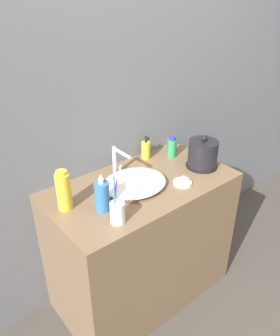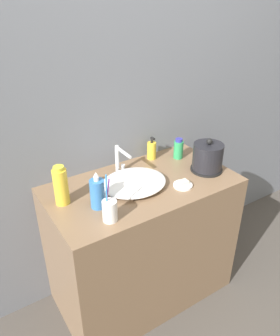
{
  "view_description": "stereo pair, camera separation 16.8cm",
  "coord_description": "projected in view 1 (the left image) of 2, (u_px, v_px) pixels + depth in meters",
  "views": [
    {
      "loc": [
        -0.95,
        -0.86,
        1.72
      ],
      "look_at": [
        -0.02,
        0.28,
        0.9
      ],
      "focal_mm": 35.0,
      "sensor_mm": 36.0,
      "label": 1
    },
    {
      "loc": [
        -0.81,
        -0.96,
        1.72
      ],
      "look_at": [
        -0.02,
        0.28,
        0.9
      ],
      "focal_mm": 35.0,
      "sensor_mm": 36.0,
      "label": 2
    }
  ],
  "objects": [
    {
      "name": "shampoo_bottle",
      "position": [
        172.0,
        147.0,
        1.99
      ],
      "size": [
        0.06,
        0.06,
        0.13
      ],
      "color": "#2D9956",
      "rests_on": "vanity_counter"
    },
    {
      "name": "hand_cream_bottle",
      "position": [
        102.0,
        196.0,
        1.5
      ],
      "size": [
        0.07,
        0.07,
        0.19
      ],
      "color": "#3370B7",
      "rests_on": "vanity_counter"
    },
    {
      "name": "wall_back",
      "position": [
        106.0,
        79.0,
        1.7
      ],
      "size": [
        6.0,
        0.04,
        2.6
      ],
      "color": "slate",
      "rests_on": "ground_plane"
    },
    {
      "name": "faucet",
      "position": [
        118.0,
        160.0,
        1.77
      ],
      "size": [
        0.06,
        0.15,
        0.17
      ],
      "color": "silver",
      "rests_on": "vanity_counter"
    },
    {
      "name": "electric_kettle",
      "position": [
        203.0,
        155.0,
        1.87
      ],
      "size": [
        0.18,
        0.18,
        0.19
      ],
      "color": "black",
      "rests_on": "vanity_counter"
    },
    {
      "name": "ground_plane",
      "position": [
        171.0,
        318.0,
        1.94
      ],
      "size": [
        12.0,
        12.0,
        0.0
      ],
      "primitive_type": "plane",
      "color": "#47423D"
    },
    {
      "name": "mouthwash_bottle",
      "position": [
        64.0,
        191.0,
        1.5
      ],
      "size": [
        0.07,
        0.07,
        0.2
      ],
      "color": "gold",
      "rests_on": "vanity_counter"
    },
    {
      "name": "vanity_counter",
      "position": [
        142.0,
        241.0,
        1.93
      ],
      "size": [
        1.02,
        0.55,
        0.8
      ],
      "color": "brown",
      "rests_on": "ground_plane"
    },
    {
      "name": "toothbrush_cup",
      "position": [
        117.0,
        212.0,
        1.43
      ],
      "size": [
        0.07,
        0.07,
        0.23
      ],
      "color": "silver",
      "rests_on": "vanity_counter"
    },
    {
      "name": "sink_basin",
      "position": [
        135.0,
        183.0,
        1.7
      ],
      "size": [
        0.35,
        0.3,
        0.05
      ],
      "color": "white",
      "rests_on": "vanity_counter"
    },
    {
      "name": "lotion_bottle",
      "position": [
        146.0,
        150.0,
        1.97
      ],
      "size": [
        0.05,
        0.05,
        0.14
      ],
      "color": "gold",
      "rests_on": "vanity_counter"
    },
    {
      "name": "soap_dish",
      "position": [
        182.0,
        182.0,
        1.73
      ],
      "size": [
        0.1,
        0.1,
        0.03
      ],
      "color": "white",
      "rests_on": "vanity_counter"
    }
  ]
}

